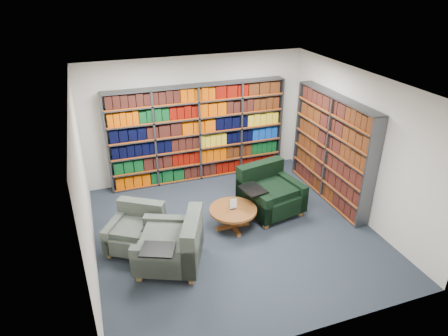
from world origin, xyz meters
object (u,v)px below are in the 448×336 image
object	(u,v)px
chair_teal_left	(138,230)
chair_green_right	(268,193)
coffee_table	(233,213)
chair_teal_front	(175,246)

from	to	relation	value
chair_teal_left	chair_green_right	world-z (taller)	chair_green_right
chair_green_right	coffee_table	bearing A→B (deg)	-156.93
coffee_table	chair_teal_left	bearing A→B (deg)	178.27
chair_green_right	coffee_table	xyz separation A→B (m)	(-0.89, -0.38, -0.04)
chair_teal_left	chair_teal_front	distance (m)	0.89
chair_teal_left	chair_teal_front	size ratio (longest dim) A/B	0.86
chair_teal_left	coffee_table	world-z (taller)	chair_teal_left
chair_green_right	chair_teal_front	bearing A→B (deg)	-153.85
chair_teal_left	chair_teal_front	xyz separation A→B (m)	(0.50, -0.73, 0.06)
chair_teal_front	chair_green_right	bearing A→B (deg)	26.15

